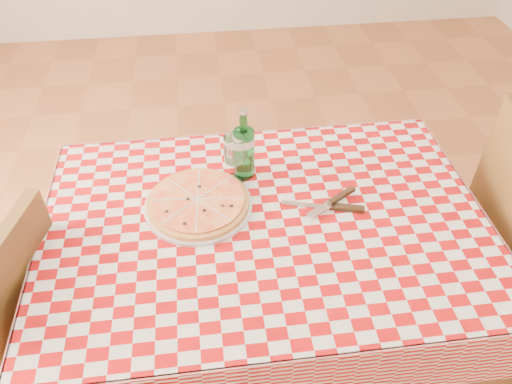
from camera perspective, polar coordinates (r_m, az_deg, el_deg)
dining_table at (r=1.53m, az=1.03°, el=-5.84°), size 1.20×0.80×0.75m
tablecloth at (r=1.46m, az=1.08°, el=-3.35°), size 1.30×0.90×0.01m
chair_far at (r=1.70m, az=-26.47°, el=-13.60°), size 0.49×0.49×0.89m
pizza_plate at (r=1.50m, az=-6.63°, el=-1.14°), size 0.35×0.35×0.04m
water_bottle at (r=1.54m, az=-1.40°, el=5.55°), size 0.09×0.09×0.24m
wine_glass at (r=1.55m, az=-2.44°, el=3.78°), size 0.08×0.08×0.16m
cutlery at (r=1.50m, az=8.38°, el=-1.42°), size 0.30×0.27×0.03m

